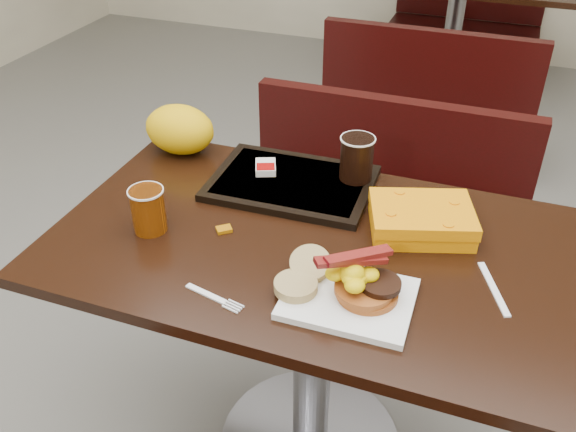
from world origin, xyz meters
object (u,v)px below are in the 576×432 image
(pancake_stack, at_px, (367,290))
(tray, at_px, (292,183))
(bench_far_n, at_px, (465,13))
(platter, at_px, (348,299))
(knife, at_px, (494,289))
(coffee_cup_near, at_px, (148,210))
(bench_far_s, at_px, (431,91))
(bench_near_n, at_px, (375,218))
(fork, at_px, (206,294))
(paper_bag, at_px, (180,129))
(coffee_cup_far, at_px, (357,158))
(table_near, at_px, (312,357))
(clamshell, at_px, (421,219))
(hashbrown_sleeve_left, at_px, (266,167))
(table_far, at_px, (451,44))

(pancake_stack, height_order, tray, pancake_stack)
(bench_far_n, xyz_separation_m, platter, (0.12, -3.47, 0.40))
(platter, distance_m, knife, 0.30)
(coffee_cup_near, distance_m, knife, 0.77)
(bench_far_n, distance_m, knife, 3.38)
(pancake_stack, bearing_deg, bench_far_s, 94.33)
(bench_near_n, bearing_deg, pancake_stack, -79.68)
(bench_near_n, distance_m, fork, 1.04)
(tray, distance_m, paper_bag, 0.37)
(pancake_stack, bearing_deg, knife, 27.60)
(bench_far_n, height_order, coffee_cup_far, coffee_cup_far)
(coffee_cup_near, bearing_deg, table_near, 12.94)
(fork, bearing_deg, bench_near_n, 93.62)
(bench_far_n, xyz_separation_m, clamshell, (0.21, -3.18, 0.42))
(bench_far_s, distance_m, fork, 2.19)
(coffee_cup_near, bearing_deg, hashbrown_sleeve_left, 62.76)
(table_far, relative_size, bench_far_s, 1.20)
(tray, relative_size, clamshell, 1.77)
(table_near, bearing_deg, pancake_stack, -44.73)
(coffee_cup_far, height_order, clamshell, coffee_cup_far)
(table_near, distance_m, coffee_cup_far, 0.53)
(table_far, relative_size, pancake_stack, 9.73)
(bench_near_n, height_order, knife, knife)
(hashbrown_sleeve_left, bearing_deg, bench_far_n, 63.58)
(table_near, distance_m, tray, 0.46)
(table_near, bearing_deg, bench_near_n, 90.00)
(bench_near_n, distance_m, table_far, 1.90)
(bench_far_n, bearing_deg, knife, -83.30)
(fork, bearing_deg, coffee_cup_near, 156.85)
(hashbrown_sleeve_left, height_order, clamshell, clamshell)
(tray, bearing_deg, pancake_stack, -52.90)
(table_near, bearing_deg, bench_far_s, 90.00)
(bench_near_n, height_order, platter, platter)
(table_near, xyz_separation_m, platter, (0.12, -0.17, 0.38))
(bench_near_n, bearing_deg, hashbrown_sleeve_left, -114.36)
(knife, height_order, coffee_cup_far, coffee_cup_far)
(hashbrown_sleeve_left, distance_m, coffee_cup_far, 0.24)
(fork, distance_m, knife, 0.59)
(platter, relative_size, paper_bag, 1.29)
(bench_near_n, distance_m, knife, 0.92)
(bench_far_n, relative_size, tray, 2.45)
(platter, height_order, paper_bag, paper_bag)
(bench_far_n, relative_size, pancake_stack, 8.11)
(pancake_stack, xyz_separation_m, fork, (-0.31, -0.09, -0.03))
(platter, distance_m, fork, 0.29)
(table_far, distance_m, coffee_cup_near, 2.75)
(bench_near_n, distance_m, bench_far_n, 2.60)
(bench_near_n, height_order, bench_far_s, same)
(platter, bearing_deg, paper_bag, 142.86)
(table_far, bearing_deg, coffee_cup_far, -89.57)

